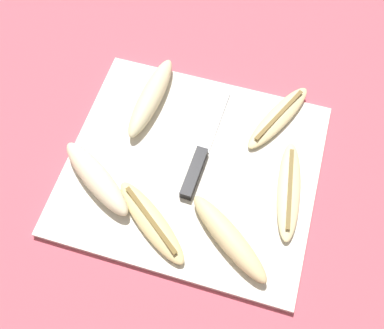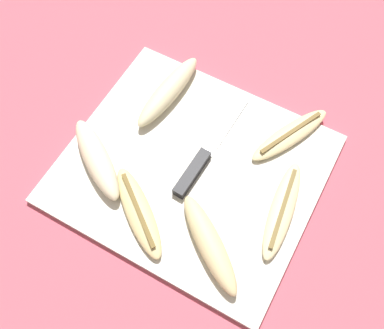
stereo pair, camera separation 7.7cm
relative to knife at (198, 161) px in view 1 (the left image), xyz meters
name	(u,v)px [view 1 (the left image)]	position (x,y,z in m)	size (l,w,h in m)	color
ground_plane	(192,170)	(-0.01, -0.01, -0.02)	(4.00, 4.00, 0.00)	#C65160
cutting_board	(192,169)	(-0.01, -0.01, -0.01)	(0.43, 0.38, 0.01)	silver
knife	(198,161)	(0.00, 0.00, 0.00)	(0.03, 0.23, 0.02)	black
banana_cream_curved	(151,97)	(-0.12, 0.10, 0.01)	(0.05, 0.19, 0.03)	beige
banana_soft_right	(289,189)	(0.16, -0.01, 0.00)	(0.06, 0.19, 0.02)	beige
banana_bright_far	(96,178)	(-0.15, -0.08, 0.01)	(0.17, 0.13, 0.04)	beige
banana_spotted_left	(151,222)	(-0.04, -0.13, 0.00)	(0.16, 0.14, 0.02)	#DBC684
banana_mellow_near	(229,238)	(0.08, -0.12, 0.01)	(0.16, 0.14, 0.03)	beige
banana_ripe_center	(278,117)	(0.11, 0.13, 0.00)	(0.11, 0.17, 0.02)	beige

